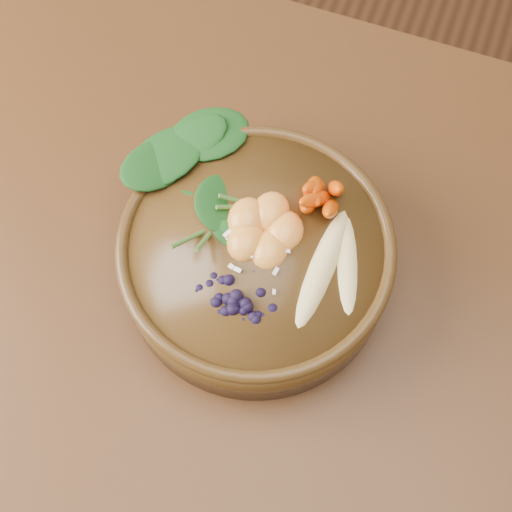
% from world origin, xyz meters
% --- Properties ---
extents(ground, '(4.00, 4.00, 0.00)m').
position_xyz_m(ground, '(0.00, 0.00, 0.00)').
color(ground, '#381E0F').
rests_on(ground, ground).
extents(dining_table, '(1.60, 0.90, 0.75)m').
position_xyz_m(dining_table, '(0.00, 0.00, 0.66)').
color(dining_table, '#331C0C').
rests_on(dining_table, ground).
extents(stoneware_bowl, '(0.29, 0.29, 0.08)m').
position_xyz_m(stoneware_bowl, '(-0.22, 0.06, 0.79)').
color(stoneware_bowl, '#493013').
rests_on(stoneware_bowl, dining_table).
extents(kale_heap, '(0.19, 0.17, 0.04)m').
position_xyz_m(kale_heap, '(-0.27, 0.12, 0.85)').
color(kale_heap, '#134813').
rests_on(kale_heap, stoneware_bowl).
extents(carrot_cluster, '(0.06, 0.06, 0.08)m').
position_xyz_m(carrot_cluster, '(-0.17, 0.14, 0.87)').
color(carrot_cluster, '#D74201').
rests_on(carrot_cluster, stoneware_bowl).
extents(banana_halves, '(0.08, 0.16, 0.03)m').
position_xyz_m(banana_halves, '(-0.14, 0.06, 0.84)').
color(banana_halves, '#E0CC84').
rests_on(banana_halves, stoneware_bowl).
extents(mandarin_cluster, '(0.09, 0.09, 0.03)m').
position_xyz_m(mandarin_cluster, '(-0.22, 0.08, 0.84)').
color(mandarin_cluster, orange).
rests_on(mandarin_cluster, stoneware_bowl).
extents(blueberry_pile, '(0.14, 0.10, 0.04)m').
position_xyz_m(blueberry_pile, '(-0.22, -0.00, 0.85)').
color(blueberry_pile, black).
rests_on(blueberry_pile, stoneware_bowl).
extents(coconut_flakes, '(0.09, 0.07, 0.01)m').
position_xyz_m(coconut_flakes, '(-0.22, 0.04, 0.83)').
color(coconut_flakes, white).
rests_on(coconut_flakes, stoneware_bowl).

